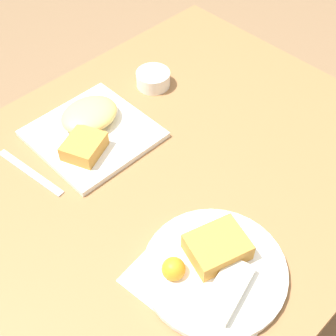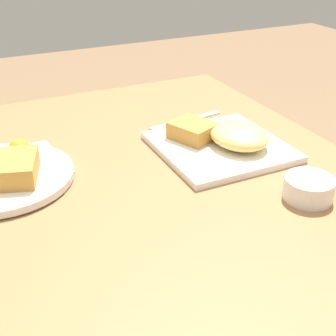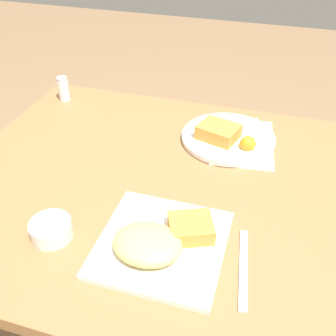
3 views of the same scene
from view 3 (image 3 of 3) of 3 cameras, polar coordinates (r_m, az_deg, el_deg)
name	(u,v)px [view 3 (image 3 of 3)]	position (r m, az deg, el deg)	size (l,w,h in m)	color
dining_table	(163,208)	(1.04, -0.79, -5.84)	(1.08, 0.88, 0.77)	olive
menu_card	(243,142)	(1.15, 10.81, 3.73)	(0.20, 0.27, 0.00)	silver
plate_square_near	(160,242)	(0.81, -1.11, -10.66)	(0.26, 0.26, 0.06)	white
plate_oval_far	(228,136)	(1.14, 8.67, 4.67)	(0.27, 0.27, 0.05)	white
sauce_ramekin	(51,229)	(0.87, -16.61, -8.51)	(0.09, 0.09, 0.04)	white
salt_shaker	(64,90)	(1.40, -14.90, 10.87)	(0.04, 0.04, 0.08)	white
butter_knife	(243,267)	(0.81, 10.87, -13.99)	(0.04, 0.20, 0.00)	silver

